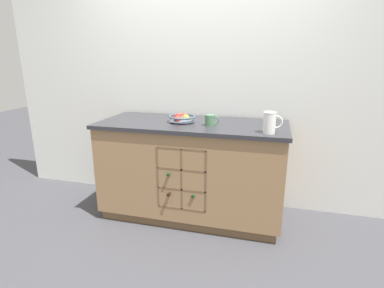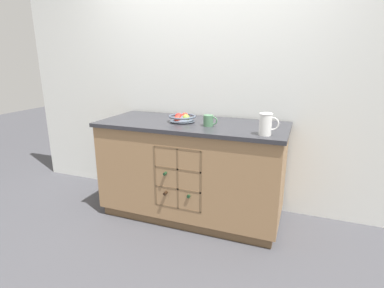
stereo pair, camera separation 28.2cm
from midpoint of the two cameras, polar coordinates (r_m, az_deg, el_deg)
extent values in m
plane|color=#424247|center=(3.11, -2.67, -13.14)|extent=(14.00, 14.00, 0.00)
cube|color=silver|center=(3.12, -0.62, 11.64)|extent=(4.40, 0.06, 2.55)
cube|color=brown|center=(3.09, -2.68, -12.41)|extent=(1.64, 0.63, 0.09)
cube|color=#99724C|center=(2.90, -2.80, -4.52)|extent=(1.70, 0.69, 0.81)
cube|color=#2D2D33|center=(2.78, -2.92, 3.71)|extent=(1.74, 0.73, 0.03)
cube|color=brown|center=(2.68, -4.50, -6.09)|extent=(0.43, 0.01, 0.55)
cube|color=brown|center=(2.71, -9.19, -5.99)|extent=(0.02, 0.10, 0.55)
cube|color=brown|center=(2.57, -0.31, -7.00)|extent=(0.02, 0.10, 0.55)
cube|color=brown|center=(2.75, -4.73, -11.84)|extent=(0.43, 0.10, 0.02)
cube|color=brown|center=(2.67, -4.83, -8.33)|extent=(0.43, 0.10, 0.02)
cube|color=brown|center=(2.60, -4.92, -4.62)|extent=(0.43, 0.10, 0.02)
cube|color=brown|center=(2.54, -5.02, -0.71)|extent=(0.43, 0.10, 0.02)
cube|color=brown|center=(2.63, -4.87, -6.50)|extent=(0.02, 0.10, 0.55)
cylinder|color=black|center=(2.80, -6.31, -8.26)|extent=(0.07, 0.19, 0.07)
cylinder|color=black|center=(2.68, -7.36, -9.38)|extent=(0.03, 0.08, 0.03)
cylinder|color=#19381E|center=(2.76, -1.83, -8.48)|extent=(0.08, 0.20, 0.08)
cylinder|color=#19381E|center=(2.64, -2.74, -9.71)|extent=(0.03, 0.09, 0.03)
cylinder|color=#19381E|center=(2.75, -6.22, -4.55)|extent=(0.07, 0.21, 0.07)
cylinder|color=#19381E|center=(2.62, -7.39, -5.64)|extent=(0.03, 0.09, 0.03)
cylinder|color=#4C5666|center=(2.80, -4.81, 4.23)|extent=(0.11, 0.11, 0.01)
cone|color=#4C5666|center=(2.79, -4.83, 4.86)|extent=(0.23, 0.23, 0.05)
torus|color=#4C5666|center=(2.79, -4.83, 5.20)|extent=(0.25, 0.25, 0.02)
sphere|color=red|center=(2.80, -5.55, 5.05)|extent=(0.08, 0.08, 0.08)
sphere|color=red|center=(2.83, -4.39, 5.17)|extent=(0.07, 0.07, 0.07)
sphere|color=#7FA838|center=(2.77, -4.07, 4.89)|extent=(0.07, 0.07, 0.07)
sphere|color=red|center=(2.74, -5.69, 4.72)|extent=(0.07, 0.07, 0.07)
cylinder|color=white|center=(2.40, 11.30, 3.98)|extent=(0.10, 0.10, 0.17)
torus|color=white|center=(2.38, 11.41, 5.91)|extent=(0.10, 0.10, 0.01)
torus|color=white|center=(2.40, 12.53, 4.10)|extent=(0.10, 0.01, 0.10)
cylinder|color=#4C7A56|center=(2.63, 0.35, 4.52)|extent=(0.09, 0.09, 0.10)
torus|color=#4C7A56|center=(2.62, 1.33, 4.51)|extent=(0.07, 0.01, 0.07)
camera|label=1|loc=(0.14, -92.86, -0.82)|focal=28.00mm
camera|label=2|loc=(0.14, 87.14, 0.82)|focal=28.00mm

